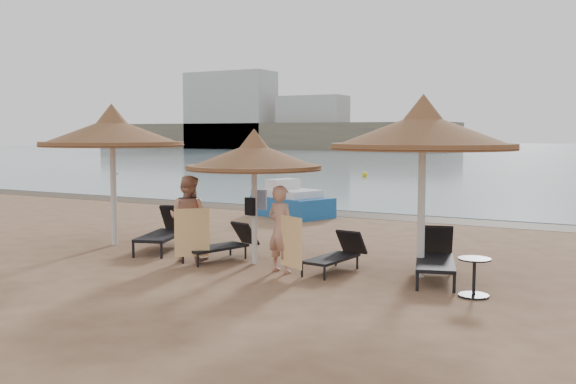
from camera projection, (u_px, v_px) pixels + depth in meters
name	position (u px, v px, depth m)	size (l,w,h in m)	color
ground	(225.00, 278.00, 11.48)	(160.00, 160.00, 0.00)	#8B6548
wet_sand_strip	(396.00, 217.00, 19.72)	(200.00, 1.60, 0.01)	#493D2F
far_shore	(384.00, 130.00, 91.28)	(150.00, 54.80, 12.00)	#70644D
palapa_left	(112.00, 133.00, 14.62)	(3.28, 3.28, 3.25)	silver
palapa_center	(254.00, 157.00, 12.52)	(2.69, 2.69, 2.67)	silver
palapa_right	(423.00, 132.00, 11.33)	(3.30, 3.30, 3.28)	silver
lounger_far_left	(166.00, 230.00, 14.33)	(1.28, 2.16, 0.92)	black
lounger_near_left	(225.00, 244.00, 13.13)	(0.98, 1.71, 0.73)	black
lounger_near_right	(338.00, 254.00, 12.08)	(0.71, 1.63, 0.71)	black
lounger_far_right	(435.00, 256.00, 11.46)	(1.16, 2.06, 0.88)	black
side_table	(474.00, 279.00, 10.14)	(0.51, 0.51, 0.62)	black
person_left	(188.00, 211.00, 12.90)	(0.93, 0.60, 2.02)	tan
person_right	(281.00, 222.00, 11.84)	(0.87, 0.56, 1.89)	tan
towel_left	(192.00, 233.00, 12.46)	(0.56, 0.42, 0.95)	orange
towel_right	(291.00, 242.00, 11.48)	(0.60, 0.31, 0.93)	orange
bag_patterned	(259.00, 200.00, 12.76)	(0.32, 0.18, 0.38)	silver
bag_dark	(250.00, 207.00, 12.47)	(0.26, 0.16, 0.34)	black
pedal_boat	(292.00, 203.00, 19.90)	(2.80, 2.23, 1.14)	#1958A0
buoy_left	(365.00, 174.00, 37.27)	(0.32, 0.32, 0.32)	gold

